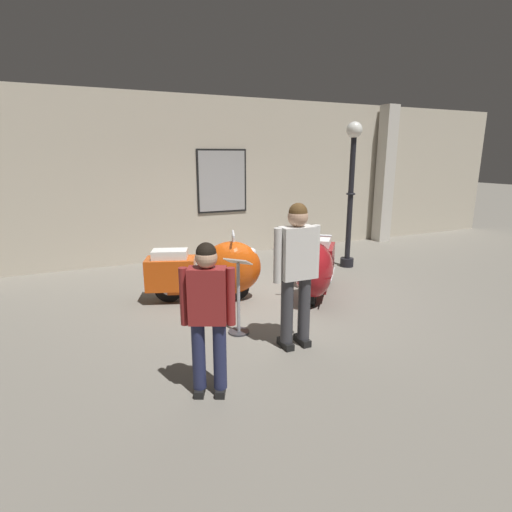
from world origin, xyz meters
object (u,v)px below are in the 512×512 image
object	(u,v)px
visitor_0	(297,266)
lamppost	(351,183)
visitor_1	(208,310)
scooter_0	(213,270)
scooter_1	(316,267)
info_stanchion	(238,302)

from	to	relation	value
visitor_0	lamppost	bearing A→B (deg)	-44.95
lamppost	visitor_1	distance (m)	5.38
visitor_0	scooter_0	bearing A→B (deg)	12.28
scooter_1	visitor_1	xyz separation A→B (m)	(-2.48, -1.97, 0.37)
lamppost	visitor_1	size ratio (longest dim) A/B	1.92
visitor_0	info_stanchion	world-z (taller)	visitor_0
visitor_0	info_stanchion	distance (m)	1.01
lamppost	visitor_1	xyz separation A→B (m)	(-4.14, -3.33, -0.86)
scooter_0	visitor_1	size ratio (longest dim) A/B	1.23
visitor_1	scooter_0	bearing A→B (deg)	5.52
scooter_1	info_stanchion	bearing A→B (deg)	-26.63
scooter_1	visitor_0	size ratio (longest dim) A/B	1.00
visitor_0	visitor_1	world-z (taller)	visitor_0
info_stanchion	visitor_0	bearing A→B (deg)	-52.74
visitor_1	info_stanchion	bearing A→B (deg)	-8.47
visitor_0	info_stanchion	xyz separation A→B (m)	(-0.49, 0.64, -0.60)
scooter_0	info_stanchion	xyz separation A→B (m)	(-0.10, -1.32, -0.08)
scooter_1	lamppost	xyz separation A→B (m)	(1.66, 1.36, 1.23)
lamppost	visitor_0	distance (m)	4.05
scooter_0	scooter_1	bearing A→B (deg)	0.29
scooter_0	lamppost	xyz separation A→B (m)	(3.26, 0.80, 1.24)
lamppost	visitor_0	xyz separation A→B (m)	(-2.86, -2.77, -0.72)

